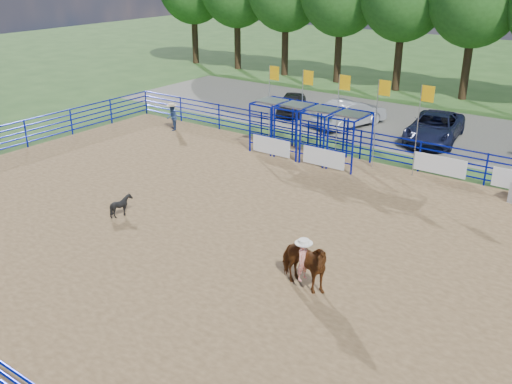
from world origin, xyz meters
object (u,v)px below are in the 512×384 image
(horse_and_rider, at_px, (303,262))
(car_b, at_px, (350,113))
(calf, at_px, (121,205))
(car_c, at_px, (434,127))
(car_a, at_px, (292,104))
(spectator_cowboy, at_px, (172,117))

(horse_and_rider, xyz_separation_m, car_b, (-7.16, 16.87, -0.12))
(calf, relative_size, car_c, 0.16)
(calf, relative_size, car_a, 0.23)
(horse_and_rider, relative_size, car_a, 0.60)
(horse_and_rider, relative_size, calf, 2.64)
(horse_and_rider, relative_size, spectator_cowboy, 1.47)
(car_c, bearing_deg, spectator_cowboy, -160.30)
(calf, xyz_separation_m, car_c, (6.29, 16.60, 0.32))
(spectator_cowboy, height_order, car_c, spectator_cowboy)
(car_a, distance_m, car_b, 4.41)
(spectator_cowboy, relative_size, car_a, 0.41)
(calf, height_order, car_c, car_c)
(spectator_cowboy, bearing_deg, car_b, 40.80)
(car_b, xyz_separation_m, car_c, (5.06, 0.08, -0.03))
(calf, xyz_separation_m, car_a, (-3.15, 17.01, 0.20))
(car_b, distance_m, car_c, 5.06)
(horse_and_rider, height_order, car_a, horse_and_rider)
(calf, distance_m, car_a, 17.30)
(car_a, xyz_separation_m, car_c, (9.44, -0.41, 0.12))
(horse_and_rider, distance_m, car_c, 17.08)
(horse_and_rider, xyz_separation_m, car_c, (-2.11, 16.95, -0.14))
(calf, bearing_deg, car_b, -37.99)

